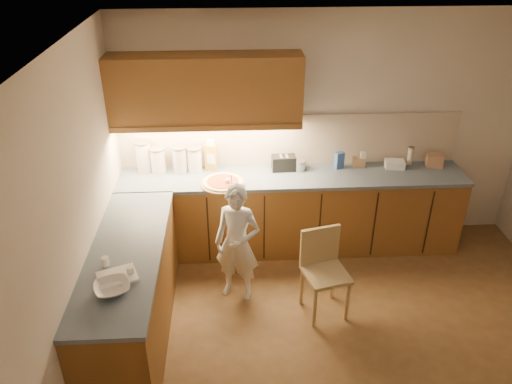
% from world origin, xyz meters
% --- Properties ---
extents(room, '(4.54, 4.50, 2.62)m').
position_xyz_m(room, '(0.00, 0.00, 1.68)').
color(room, brown).
rests_on(room, ground).
extents(l_counter, '(3.77, 2.62, 0.92)m').
position_xyz_m(l_counter, '(-0.92, 1.25, 0.46)').
color(l_counter, brown).
rests_on(l_counter, ground).
extents(backsplash, '(3.75, 0.02, 0.58)m').
position_xyz_m(backsplash, '(-0.38, 1.99, 1.21)').
color(backsplash, beige).
rests_on(backsplash, l_counter).
extents(upper_cabinets, '(1.95, 0.36, 0.73)m').
position_xyz_m(upper_cabinets, '(-1.27, 1.82, 1.85)').
color(upper_cabinets, brown).
rests_on(upper_cabinets, ground).
extents(pizza_on_board, '(0.47, 0.47, 0.19)m').
position_xyz_m(pizza_on_board, '(-1.13, 1.52, 0.94)').
color(pizza_on_board, '#AD8056').
rests_on(pizza_on_board, l_counter).
extents(child, '(0.53, 0.43, 1.24)m').
position_xyz_m(child, '(-1.00, 0.88, 0.62)').
color(child, white).
rests_on(child, ground).
extents(wooden_chair, '(0.47, 0.47, 0.86)m').
position_xyz_m(wooden_chair, '(-0.20, 0.63, 0.50)').
color(wooden_chair, tan).
rests_on(wooden_chair, ground).
extents(mixing_bowl, '(0.33, 0.33, 0.06)m').
position_xyz_m(mixing_bowl, '(-1.95, -0.13, 0.95)').
color(mixing_bowl, silver).
rests_on(mixing_bowl, l_counter).
extents(canister_a, '(0.17, 0.17, 0.35)m').
position_xyz_m(canister_a, '(-1.98, 1.90, 1.10)').
color(canister_a, silver).
rests_on(canister_a, l_counter).
extents(canister_b, '(0.16, 0.16, 0.29)m').
position_xyz_m(canister_b, '(-1.83, 1.85, 1.06)').
color(canister_b, white).
rests_on(canister_b, l_counter).
extents(canister_c, '(0.16, 0.16, 0.30)m').
position_xyz_m(canister_c, '(-1.59, 1.85, 1.07)').
color(canister_c, beige).
rests_on(canister_c, l_counter).
extents(canister_d, '(0.17, 0.17, 0.28)m').
position_xyz_m(canister_d, '(-1.44, 1.87, 1.06)').
color(canister_d, white).
rests_on(canister_d, l_counter).
extents(oil_jug, '(0.14, 0.12, 0.35)m').
position_xyz_m(oil_jug, '(-1.26, 1.89, 1.08)').
color(oil_jug, '#AE8D22').
rests_on(oil_jug, l_counter).
extents(toaster, '(0.26, 0.16, 0.17)m').
position_xyz_m(toaster, '(-0.46, 1.83, 1.00)').
color(toaster, black).
rests_on(toaster, l_counter).
extents(steel_pot, '(0.16, 0.16, 0.12)m').
position_xyz_m(steel_pot, '(-0.29, 1.83, 0.98)').
color(steel_pot, '#A9A9AE').
rests_on(steel_pot, l_counter).
extents(blue_box, '(0.11, 0.09, 0.19)m').
position_xyz_m(blue_box, '(0.16, 1.85, 1.01)').
color(blue_box, '#34579D').
rests_on(blue_box, l_counter).
extents(card_box_a, '(0.15, 0.11, 0.10)m').
position_xyz_m(card_box_a, '(0.39, 1.88, 0.97)').
color(card_box_a, tan).
rests_on(card_box_a, l_counter).
extents(white_bottle, '(0.06, 0.06, 0.16)m').
position_xyz_m(white_bottle, '(0.43, 1.88, 1.00)').
color(white_bottle, silver).
rests_on(white_bottle, l_counter).
extents(flat_pack, '(0.23, 0.17, 0.08)m').
position_xyz_m(flat_pack, '(0.78, 1.82, 0.96)').
color(flat_pack, white).
rests_on(flat_pack, l_counter).
extents(tall_jar, '(0.07, 0.07, 0.21)m').
position_xyz_m(tall_jar, '(0.97, 1.89, 1.03)').
color(tall_jar, silver).
rests_on(tall_jar, l_counter).
extents(card_box_b, '(0.20, 0.17, 0.14)m').
position_xyz_m(card_box_b, '(1.23, 1.84, 0.99)').
color(card_box_b, '#A67859').
rests_on(card_box_b, l_counter).
extents(dough_cloth, '(0.36, 0.32, 0.02)m').
position_xyz_m(dough_cloth, '(-1.94, 0.04, 0.93)').
color(dough_cloth, white).
rests_on(dough_cloth, l_counter).
extents(spice_jar_a, '(0.07, 0.07, 0.08)m').
position_xyz_m(spice_jar_a, '(-2.07, 0.20, 0.96)').
color(spice_jar_a, silver).
rests_on(spice_jar_a, l_counter).
extents(spice_jar_b, '(0.06, 0.06, 0.08)m').
position_xyz_m(spice_jar_b, '(-1.84, 0.06, 0.96)').
color(spice_jar_b, white).
rests_on(spice_jar_b, l_counter).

